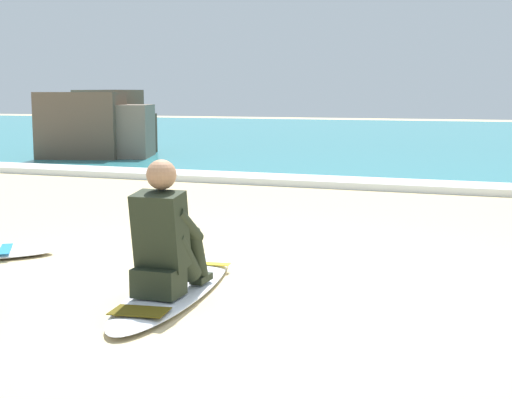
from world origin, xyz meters
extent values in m
plane|color=#CCB584|center=(0.00, 0.00, 0.00)|extent=(80.00, 80.00, 0.00)
cube|color=teal|center=(0.00, 20.03, 0.05)|extent=(80.00, 28.00, 0.10)
cube|color=white|center=(0.00, 6.33, 0.06)|extent=(80.00, 0.90, 0.11)
ellipsoid|color=silver|center=(-0.33, -0.47, 0.04)|extent=(0.90, 2.41, 0.07)
cube|color=gold|center=(-0.44, 0.18, 0.07)|extent=(0.49, 0.18, 0.01)
cube|color=#4C400C|center=(-0.21, -1.21, 0.07)|extent=(0.40, 0.30, 0.01)
cube|color=black|center=(-0.27, -0.84, 0.18)|extent=(0.33, 0.27, 0.20)
cylinder|color=black|center=(-0.37, -0.66, 0.33)|extent=(0.17, 0.41, 0.43)
cylinder|color=black|center=(-0.40, -0.46, 0.30)|extent=(0.13, 0.26, 0.42)
cube|color=black|center=(-0.40, -0.39, 0.10)|extent=(0.11, 0.22, 0.05)
cylinder|color=black|center=(-0.17, -0.66, 0.33)|extent=(0.17, 0.41, 0.43)
cylinder|color=black|center=(-0.17, -0.45, 0.30)|extent=(0.13, 0.26, 0.42)
cube|color=black|center=(-0.16, -0.38, 0.10)|extent=(0.11, 0.22, 0.05)
cube|color=black|center=(-0.27, -0.80, 0.53)|extent=(0.35, 0.31, 0.57)
sphere|color=#A37556|center=(-0.27, -0.77, 0.92)|extent=(0.21, 0.21, 0.21)
cylinder|color=black|center=(-0.41, -0.66, 0.55)|extent=(0.11, 0.40, 0.31)
cylinder|color=black|center=(-0.13, -0.65, 0.55)|extent=(0.11, 0.40, 0.31)
cube|color=#1E7FB7|center=(-2.35, 0.06, 0.07)|extent=(0.36, 0.45, 0.01)
cube|color=brown|center=(-7.13, 9.62, 0.51)|extent=(1.29, 1.92, 1.02)
cube|color=#756656|center=(-6.68, 8.83, 0.62)|extent=(1.94, 1.86, 1.24)
cube|color=brown|center=(-6.99, 9.41, 0.37)|extent=(1.14, 1.61, 0.73)
cube|color=brown|center=(-8.03, 10.60, 0.78)|extent=(1.98, 1.44, 1.57)
cube|color=brown|center=(-7.21, 8.32, 0.75)|extent=(1.97, 1.55, 1.51)
camera|label=1|loc=(2.22, -5.29, 1.47)|focal=52.43mm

